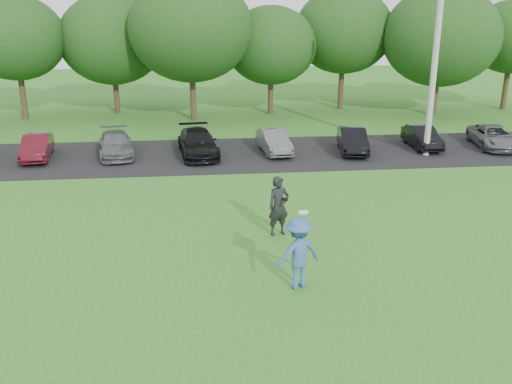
% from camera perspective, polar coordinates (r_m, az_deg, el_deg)
% --- Properties ---
extents(ground, '(100.00, 100.00, 0.00)m').
position_cam_1_polar(ground, '(15.57, 1.36, -8.70)').
color(ground, '#2C6E1F').
rests_on(ground, ground).
extents(parking_lot, '(32.00, 6.50, 0.03)m').
position_cam_1_polar(parking_lot, '(27.70, -2.06, 3.80)').
color(parking_lot, black).
rests_on(parking_lot, ground).
extents(utility_pole, '(0.28, 0.28, 10.13)m').
position_cam_1_polar(utility_pole, '(27.89, 17.57, 13.61)').
color(utility_pole, '#AEAEA9').
rests_on(utility_pole, ground).
extents(frisbee_player, '(1.43, 1.10, 2.13)m').
position_cam_1_polar(frisbee_player, '(14.79, 4.22, -6.10)').
color(frisbee_player, '#355C97').
rests_on(frisbee_player, ground).
extents(camera_bystander, '(0.81, 0.65, 1.93)m').
position_cam_1_polar(camera_bystander, '(18.02, 2.28, -1.41)').
color(camera_bystander, black).
rests_on(camera_bystander, ground).
extents(parked_cars, '(28.16, 4.67, 1.25)m').
position_cam_1_polar(parked_cars, '(27.53, -3.92, 4.94)').
color(parked_cars, slate).
rests_on(parked_cars, parking_lot).
extents(tree_row, '(42.39, 9.85, 8.64)m').
position_cam_1_polar(tree_row, '(36.67, -0.82, 15.26)').
color(tree_row, '#38281C').
rests_on(tree_row, ground).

